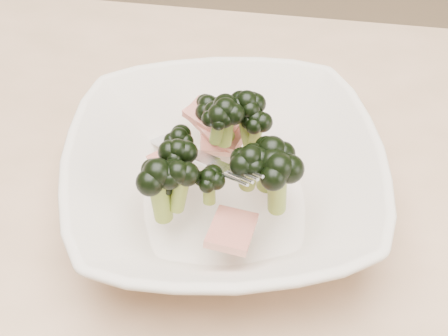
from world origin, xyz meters
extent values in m
cube|color=tan|center=(0.00, 0.00, 0.73)|extent=(1.20, 0.80, 0.04)
imported|color=beige|center=(0.07, 0.06, 0.79)|extent=(0.34, 0.34, 0.07)
cylinder|color=olive|center=(0.10, 0.04, 0.82)|extent=(0.02, 0.02, 0.03)
ellipsoid|color=black|center=(0.10, 0.04, 0.84)|extent=(0.04, 0.04, 0.03)
cylinder|color=olive|center=(0.05, 0.13, 0.79)|extent=(0.02, 0.02, 0.04)
ellipsoid|color=black|center=(0.05, 0.13, 0.82)|extent=(0.03, 0.03, 0.03)
cylinder|color=olive|center=(0.03, 0.02, 0.80)|extent=(0.02, 0.01, 0.03)
ellipsoid|color=black|center=(0.03, 0.02, 0.82)|extent=(0.03, 0.03, 0.03)
cylinder|color=olive|center=(0.04, 0.01, 0.81)|extent=(0.02, 0.01, 0.04)
ellipsoid|color=black|center=(0.04, 0.01, 0.84)|extent=(0.03, 0.03, 0.03)
cylinder|color=olive|center=(0.09, 0.10, 0.82)|extent=(0.03, 0.03, 0.05)
ellipsoid|color=black|center=(0.09, 0.10, 0.85)|extent=(0.03, 0.03, 0.03)
cylinder|color=olive|center=(0.10, 0.09, 0.81)|extent=(0.02, 0.02, 0.04)
ellipsoid|color=black|center=(0.10, 0.09, 0.84)|extent=(0.03, 0.03, 0.02)
cylinder|color=olive|center=(0.06, 0.07, 0.83)|extent=(0.02, 0.01, 0.03)
ellipsoid|color=black|center=(0.06, 0.07, 0.85)|extent=(0.03, 0.03, 0.02)
cylinder|color=olive|center=(0.07, 0.11, 0.80)|extent=(0.03, 0.02, 0.04)
ellipsoid|color=black|center=(0.07, 0.11, 0.83)|extent=(0.04, 0.04, 0.03)
cylinder|color=olive|center=(0.07, 0.08, 0.83)|extent=(0.02, 0.02, 0.04)
ellipsoid|color=black|center=(0.07, 0.08, 0.85)|extent=(0.04, 0.04, 0.03)
cylinder|color=olive|center=(0.04, 0.04, 0.81)|extent=(0.01, 0.02, 0.04)
ellipsoid|color=black|center=(0.04, 0.04, 0.84)|extent=(0.03, 0.03, 0.03)
cylinder|color=olive|center=(0.03, 0.07, 0.80)|extent=(0.02, 0.01, 0.03)
ellipsoid|color=black|center=(0.03, 0.07, 0.82)|extent=(0.03, 0.03, 0.02)
cylinder|color=olive|center=(0.07, 0.02, 0.81)|extent=(0.01, 0.02, 0.03)
ellipsoid|color=black|center=(0.07, 0.02, 0.83)|extent=(0.03, 0.03, 0.02)
cylinder|color=olive|center=(0.12, 0.05, 0.81)|extent=(0.02, 0.02, 0.04)
ellipsoid|color=black|center=(0.12, 0.05, 0.84)|extent=(0.04, 0.04, 0.03)
cylinder|color=olive|center=(0.12, 0.03, 0.81)|extent=(0.02, 0.02, 0.05)
ellipsoid|color=black|center=(0.12, 0.03, 0.84)|extent=(0.04, 0.04, 0.03)
cylinder|color=olive|center=(0.03, 0.01, 0.80)|extent=(0.02, 0.02, 0.05)
ellipsoid|color=black|center=(0.03, 0.01, 0.84)|extent=(0.04, 0.04, 0.03)
cube|color=maroon|center=(0.05, 0.12, 0.80)|extent=(0.06, 0.05, 0.02)
cube|color=maroon|center=(0.09, -0.01, 0.80)|extent=(0.04, 0.06, 0.02)
cube|color=maroon|center=(0.07, 0.11, 0.79)|extent=(0.05, 0.05, 0.02)
cube|color=maroon|center=(0.05, 0.12, 0.80)|extent=(0.06, 0.05, 0.02)
cube|color=maroon|center=(0.11, 0.08, 0.79)|extent=(0.04, 0.05, 0.02)
cube|color=maroon|center=(0.02, 0.05, 0.81)|extent=(0.04, 0.04, 0.02)
cube|color=maroon|center=(0.06, 0.11, 0.79)|extent=(0.04, 0.05, 0.02)
camera|label=1|loc=(0.13, -0.33, 1.21)|focal=50.00mm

